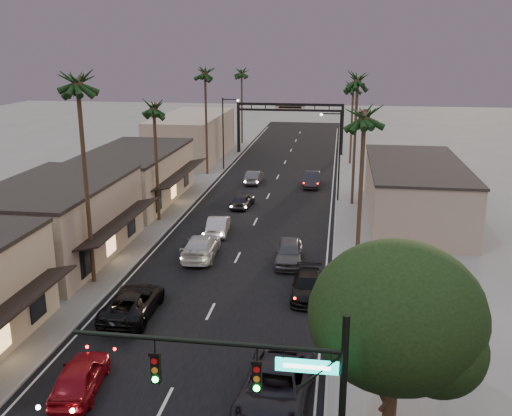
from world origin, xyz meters
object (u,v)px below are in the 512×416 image
(oncoming_pickup, at_px, (133,302))
(oncoming_red, at_px, (80,376))
(streetlight_right, at_px, (337,149))
(palm_rc, at_px, (354,83))
(palm_lc, at_px, (153,103))
(curbside_near, at_px, (276,387))
(corner_tree, at_px, (398,322))
(streetlight_left, at_px, (225,128))
(oncoming_silver, at_px, (218,225))
(traffic_signal, at_px, (279,392))
(palm_ra, at_px, (365,111))
(palm_far, at_px, (242,70))
(palm_ld, at_px, (205,70))
(arch, at_px, (290,116))
(curbside_black, at_px, (308,286))
(palm_lb, at_px, (77,77))
(palm_rb, at_px, (358,76))

(oncoming_pickup, bearing_deg, oncoming_red, 91.01)
(oncoming_red, bearing_deg, streetlight_right, -115.31)
(palm_rc, bearing_deg, palm_lc, -121.56)
(oncoming_red, distance_m, curbside_near, 8.91)
(corner_tree, xyz_separation_m, palm_lc, (-18.08, 28.55, 4.49))
(corner_tree, distance_m, oncoming_red, 14.75)
(corner_tree, height_order, streetlight_left, streetlight_left)
(palm_rc, xyz_separation_m, oncoming_silver, (-11.18, -30.71, -9.71))
(traffic_signal, height_order, palm_lc, palm_lc)
(streetlight_right, distance_m, palm_ra, 21.94)
(corner_tree, relative_size, palm_far, 0.67)
(traffic_signal, height_order, oncoming_red, traffic_signal)
(streetlight_right, xyz_separation_m, oncoming_silver, (-9.50, -11.71, -4.57))
(palm_ld, bearing_deg, streetlight_right, -32.79)
(traffic_signal, bearing_deg, streetlight_right, 88.28)
(arch, relative_size, palm_ld, 1.07)
(streetlight_left, bearing_deg, curbside_black, -70.87)
(oncoming_pickup, bearing_deg, curbside_black, -159.56)
(streetlight_right, xyz_separation_m, palm_lb, (-15.52, -23.00, 8.06))
(streetlight_left, distance_m, oncoming_silver, 25.50)
(oncoming_pickup, bearing_deg, palm_lc, -78.50)
(arch, height_order, streetlight_right, streetlight_right)
(streetlight_left, height_order, curbside_near, streetlight_left)
(corner_tree, distance_m, arch, 63.26)
(traffic_signal, distance_m, palm_ld, 53.47)
(corner_tree, relative_size, streetlight_left, 0.98)
(palm_lc, bearing_deg, palm_rb, 24.94)
(traffic_signal, relative_size, streetlight_left, 0.95)
(palm_ld, height_order, palm_far, palm_ld)
(oncoming_silver, distance_m, curbside_black, 13.94)
(oncoming_pickup, bearing_deg, palm_lb, -45.56)
(curbside_near, bearing_deg, palm_ra, 78.78)
(palm_lb, height_order, palm_rb, palm_lb)
(palm_rb, distance_m, curbside_near, 35.57)
(traffic_signal, xyz_separation_m, oncoming_silver, (-8.27, 29.29, -4.32))
(palm_lb, xyz_separation_m, oncoming_silver, (6.02, 11.29, -12.63))
(palm_lb, bearing_deg, palm_far, 89.69)
(curbside_near, bearing_deg, palm_far, 105.39)
(curbside_black, bearing_deg, curbside_near, -94.21)
(streetlight_left, height_order, palm_lb, palm_lb)
(traffic_signal, distance_m, curbside_black, 18.51)
(corner_tree, bearing_deg, oncoming_pickup, 142.89)
(streetlight_right, relative_size, palm_ld, 0.63)
(palm_lb, relative_size, oncoming_red, 3.31)
(palm_ra, height_order, curbside_near, palm_ra)
(traffic_signal, relative_size, palm_ld, 0.60)
(oncoming_red, height_order, curbside_black, oncoming_red)
(palm_rb, bearing_deg, palm_rc, 90.00)
(corner_tree, height_order, palm_ra, palm_ra)
(arch, height_order, curbside_near, arch)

